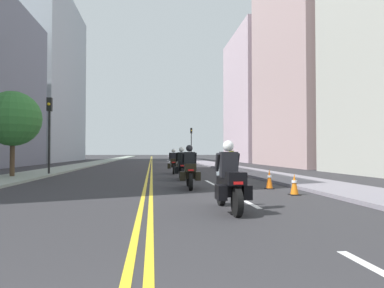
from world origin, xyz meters
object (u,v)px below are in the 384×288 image
(motorcycle_2, at_px, (182,167))
(traffic_cone_1, at_px, (294,184))
(motorcycle_1, at_px, (189,171))
(traffic_cone_2, at_px, (229,170))
(pedestrian_0, at_px, (231,158))
(motorcycle_0, at_px, (229,183))
(traffic_light_near, at_px, (49,122))
(traffic_light_far, at_px, (191,138))
(traffic_cone_0, at_px, (269,179))
(street_tree_0, at_px, (13,119))
(motorcycle_3, at_px, (174,163))

(motorcycle_2, relative_size, traffic_cone_1, 3.25)
(motorcycle_1, distance_m, traffic_cone_2, 6.57)
(pedestrian_0, bearing_deg, motorcycle_0, -126.99)
(traffic_cone_1, xyz_separation_m, traffic_light_near, (-10.64, 10.55, 2.86))
(traffic_light_near, xyz_separation_m, traffic_light_far, (11.87, 29.27, 0.23))
(traffic_cone_0, bearing_deg, pedestrian_0, 81.81)
(motorcycle_1, height_order, traffic_light_far, traffic_light_far)
(motorcycle_2, height_order, traffic_light_near, traffic_light_near)
(motorcycle_1, bearing_deg, motorcycle_0, -83.20)
(motorcycle_0, relative_size, traffic_light_near, 0.48)
(traffic_cone_1, height_order, street_tree_0, street_tree_0)
(traffic_light_near, bearing_deg, pedestrian_0, 29.62)
(traffic_cone_2, distance_m, street_tree_0, 11.98)
(motorcycle_0, relative_size, motorcycle_1, 1.00)
(motorcycle_2, height_order, traffic_light_far, traffic_light_far)
(traffic_light_far, bearing_deg, motorcycle_1, -96.65)
(motorcycle_2, xyz_separation_m, traffic_cone_2, (2.82, 1.68, -0.30))
(traffic_light_near, bearing_deg, street_tree_0, -121.30)
(traffic_light_near, bearing_deg, motorcycle_1, -47.52)
(motorcycle_2, xyz_separation_m, traffic_cone_0, (2.91, -4.69, -0.28))
(pedestrian_0, bearing_deg, motorcycle_3, -152.95)
(traffic_light_far, bearing_deg, traffic_cone_2, -92.69)
(motorcycle_3, relative_size, street_tree_0, 0.46)
(motorcycle_0, distance_m, traffic_cone_0, 5.32)
(traffic_cone_1, height_order, pedestrian_0, pedestrian_0)
(traffic_cone_0, height_order, traffic_light_far, traffic_light_far)
(traffic_cone_2, bearing_deg, motorcycle_2, -149.25)
(motorcycle_0, height_order, traffic_cone_1, motorcycle_0)
(motorcycle_2, height_order, traffic_cone_0, motorcycle_2)
(traffic_cone_0, bearing_deg, traffic_light_near, 140.37)
(traffic_light_near, relative_size, pedestrian_0, 2.66)
(traffic_cone_1, bearing_deg, motorcycle_3, 105.75)
(pedestrian_0, distance_m, street_tree_0, 17.00)
(traffic_light_near, bearing_deg, motorcycle_2, -27.77)
(traffic_cone_0, xyz_separation_m, traffic_cone_1, (0.17, -1.88, -0.03))
(motorcycle_3, bearing_deg, traffic_cone_1, -70.96)
(motorcycle_0, bearing_deg, traffic_light_near, 119.85)
(traffic_light_near, xyz_separation_m, pedestrian_0, (12.76, 7.26, -2.30))
(motorcycle_0, relative_size, motorcycle_3, 1.04)
(motorcycle_3, height_order, traffic_light_near, traffic_light_near)
(traffic_cone_0, xyz_separation_m, traffic_light_far, (1.39, 37.94, 3.06))
(traffic_light_far, distance_m, street_tree_0, 33.99)
(street_tree_0, bearing_deg, pedestrian_0, 33.64)
(motorcycle_2, relative_size, motorcycle_3, 1.04)
(motorcycle_1, distance_m, traffic_light_near, 11.39)
(traffic_cone_1, relative_size, traffic_cone_2, 0.95)
(motorcycle_3, bearing_deg, street_tree_0, -158.59)
(motorcycle_3, distance_m, pedestrian_0, 8.39)
(motorcycle_0, bearing_deg, pedestrian_0, 75.86)
(motorcycle_3, bearing_deg, motorcycle_2, -85.39)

